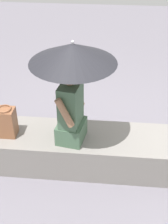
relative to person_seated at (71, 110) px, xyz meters
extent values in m
plane|color=slate|center=(-0.28, -0.06, -0.82)|extent=(14.00, 14.00, 0.00)
cube|color=gray|center=(-0.28, -0.06, -0.60)|extent=(2.88, 0.62, 0.43)
cube|color=#47664C|center=(0.00, 0.00, -0.28)|extent=(0.33, 0.38, 0.22)
cube|color=#47664C|center=(0.00, 0.00, 0.07)|extent=(0.25, 0.35, 0.48)
sphere|color=#9E7051|center=(0.00, 0.00, 0.41)|extent=(0.20, 0.20, 0.20)
cylinder|color=#9E7051|center=(-0.03, -0.20, 0.10)|extent=(0.21, 0.10, 0.32)
cylinder|color=#9E7051|center=(0.03, 0.20, 0.10)|extent=(0.21, 0.10, 0.32)
cylinder|color=#B7B7BC|center=(-0.04, 0.00, 0.18)|extent=(0.02, 0.02, 1.14)
cone|color=black|center=(-0.04, 0.00, 0.65)|extent=(0.86, 0.86, 0.19)
sphere|color=#B7B7BC|center=(-0.04, 0.00, 0.76)|extent=(0.03, 0.03, 0.03)
cube|color=brown|center=(0.73, -0.01, -0.22)|extent=(0.21, 0.17, 0.34)
torus|color=brown|center=(0.73, -0.01, -0.03)|extent=(0.16, 0.16, 0.01)
camera|label=1|loc=(-0.40, 2.69, 1.84)|focal=49.55mm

